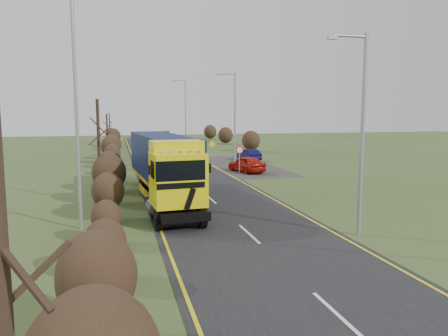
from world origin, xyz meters
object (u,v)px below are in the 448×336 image
streetlight_near (360,127)px  speed_sign (239,154)px  car_blue_sedan (249,155)px  car_red_hatchback (246,164)px  lorry (164,164)px

streetlight_near → speed_sign: (0.20, 19.27, -2.99)m
car_blue_sedan → speed_sign: 10.33m
car_red_hatchback → car_blue_sedan: size_ratio=1.09×
streetlight_near → lorry: bearing=128.2°
car_red_hatchback → streetlight_near: (-1.12, -20.18, 3.97)m
car_blue_sedan → speed_sign: size_ratio=1.61×
car_red_hatchback → speed_sign: speed_sign is taller
streetlight_near → speed_sign: bearing=89.4°
lorry → streetlight_near: 12.05m
lorry → speed_sign: bearing=48.2°
lorry → speed_sign: (7.50, 9.99, -0.56)m
car_red_hatchback → speed_sign: bearing=29.8°
lorry → speed_sign: lorry is taller
lorry → car_blue_sedan: (11.30, 19.54, -1.62)m
car_blue_sedan → streetlight_near: 29.37m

